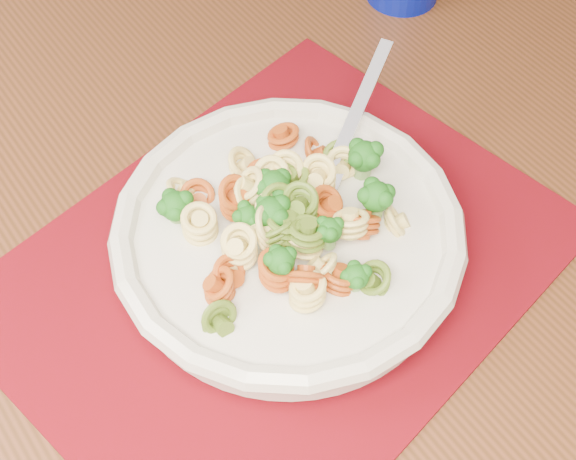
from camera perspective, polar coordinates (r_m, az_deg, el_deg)
name	(u,v)px	position (r m, az deg, el deg)	size (l,w,h in m)	color
dining_table	(243,267)	(0.78, -3.25, -2.61)	(1.52, 1.14, 0.77)	#552C18
placemat	(279,266)	(0.65, -0.65, -2.59)	(0.44, 0.34, 0.00)	#5F0413
pasta_bowl	(288,237)	(0.63, 0.00, -0.47)	(0.28, 0.28, 0.05)	beige
pasta_broccoli_heap	(288,225)	(0.62, 0.00, 0.33)	(0.23, 0.23, 0.06)	#D8BD6B
fork	(327,181)	(0.65, 2.76, 3.50)	(0.19, 0.02, 0.01)	silver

